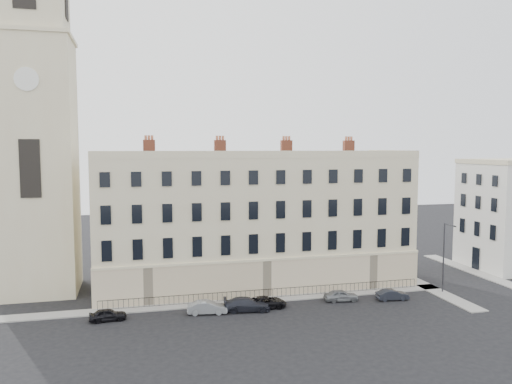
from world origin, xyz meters
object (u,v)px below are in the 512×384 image
car_f (392,295)px  streetlamp (444,254)px  car_b (207,307)px  car_d (266,302)px  car_a (108,315)px  car_e (341,295)px  car_c (247,304)px

car_f → streetlamp: (6.85, 1.01, 3.78)m
car_b → car_d: size_ratio=0.93×
car_a → car_d: same height
streetlamp → car_e: bearing=-168.3°
car_a → streetlamp: 36.07m
car_a → streetlamp: bearing=-93.7°
car_b → car_c: size_ratio=0.84×
car_f → streetlamp: size_ratio=0.44×
car_b → car_f: size_ratio=1.13×
car_e → streetlamp: streetlamp is taller
car_d → car_f: size_ratio=1.22×
car_b → car_e: car_b is taller
car_e → car_c: bearing=100.4°
car_a → car_c: (13.24, -0.38, 0.09)m
car_b → car_f: (19.72, -0.30, -0.08)m
car_d → streetlamp: size_ratio=0.53×
car_c → streetlamp: (22.63, 0.80, 3.67)m
car_c → car_a: bearing=97.4°
car_b → car_f: car_b is taller
car_f → car_c: bearing=94.1°
car_f → streetlamp: streetlamp is taller
car_e → car_d: bearing=98.0°
car_a → car_b: size_ratio=0.88×
car_b → car_e: size_ratio=1.08×
car_b → car_c: (3.93, -0.10, 0.03)m
car_c → car_d: car_c is taller
car_a → car_b: bearing=-96.1°
car_a → car_b: car_b is taller
car_e → car_f: 5.50m
car_a → car_d: (15.35, 0.12, 0.00)m
car_c → streetlamp: 22.94m
car_e → streetlamp: 12.83m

